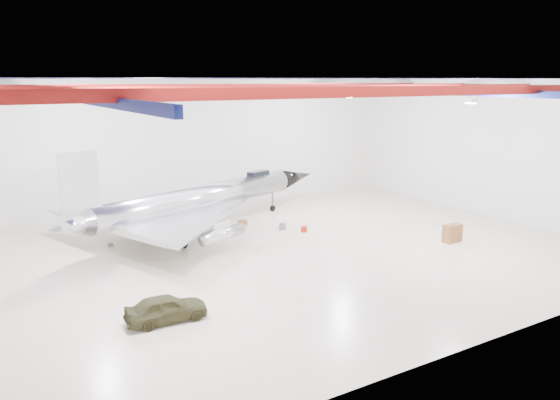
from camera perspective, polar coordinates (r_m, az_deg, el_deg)
floor at (r=35.36m, az=-0.09°, el=-5.57°), size 40.00×40.00×0.00m
wall_back at (r=47.43m, az=-9.51°, el=5.71°), size 40.00×0.00×40.00m
wall_right at (r=47.46m, az=21.17°, el=5.04°), size 0.00×30.00×30.00m
ceiling at (r=33.62m, az=-0.09°, el=12.56°), size 40.00×40.00×0.00m
ceiling_structure at (r=33.62m, az=-0.09°, el=11.40°), size 39.50×29.50×1.08m
jet_aircraft at (r=40.22m, az=-8.34°, el=-0.14°), size 24.38×18.33×6.88m
jeep at (r=26.18m, az=-11.81°, el=-11.01°), size 3.84×1.71×1.28m
desk at (r=39.39m, az=17.55°, el=-3.33°), size 1.37×0.71×1.24m
crate_ply at (r=37.98m, az=-11.02°, el=-4.22°), size 0.66×0.59×0.39m
toolbox_red at (r=41.43m, az=-11.11°, el=-2.87°), size 0.50×0.43×0.31m
engine_drum at (r=40.79m, az=0.26°, el=-2.76°), size 0.56×0.56×0.47m
parts_bin at (r=41.72m, az=-3.93°, el=-2.44°), size 0.83×0.75×0.48m
crate_small at (r=38.44m, az=-17.29°, el=-4.48°), size 0.41×0.38×0.23m
tool_chest at (r=40.18m, az=2.52°, el=-3.05°), size 0.53×0.53×0.42m
spares_box at (r=44.15m, az=-7.30°, el=-1.71°), size 0.49×0.49×0.41m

